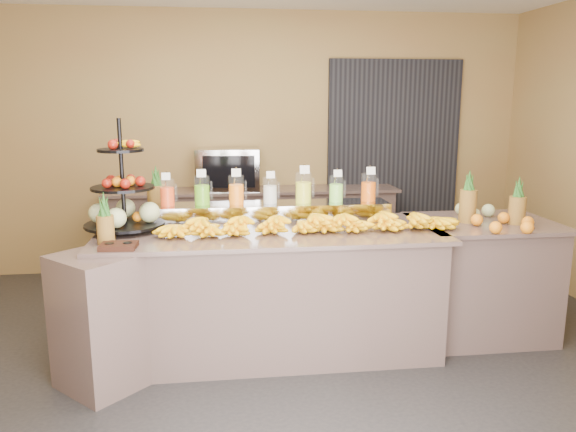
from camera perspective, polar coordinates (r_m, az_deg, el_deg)
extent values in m
plane|color=black|center=(4.14, -1.28, -15.05)|extent=(6.00, 6.00, 0.00)
cube|color=olive|center=(6.22, -3.77, 7.42)|extent=(6.00, 0.02, 2.80)
cube|color=black|center=(6.48, 10.62, 5.65)|extent=(1.50, 0.06, 2.20)
cube|color=gray|center=(4.24, -1.73, -7.79)|extent=(2.40, 0.90, 0.90)
cube|color=gray|center=(4.11, -1.77, -1.67)|extent=(2.50, 1.00, 0.03)
cube|color=gray|center=(3.93, -18.35, -10.05)|extent=(0.71, 0.71, 0.90)
cube|color=gray|center=(4.79, 18.95, -6.12)|extent=(1.00, 0.80, 0.90)
cube|color=gray|center=(4.67, 19.33, -0.68)|extent=(1.08, 0.88, 0.03)
cube|color=gray|center=(6.11, -3.50, -1.68)|extent=(3.00, 0.50, 0.90)
cube|color=gray|center=(6.02, -3.55, 2.63)|extent=(3.10, 0.55, 0.03)
cube|color=gray|center=(4.36, -1.82, 0.34)|extent=(1.85, 0.30, 0.15)
cylinder|color=silver|center=(4.33, -12.17, 2.36)|extent=(0.11, 0.11, 0.20)
cylinder|color=#E73C0F|center=(4.34, -12.15, 1.94)|extent=(0.10, 0.10, 0.14)
cylinder|color=gray|center=(4.33, -12.37, 2.97)|extent=(0.01, 0.01, 0.24)
cube|color=white|center=(4.26, -12.30, 3.95)|extent=(0.06, 0.02, 0.06)
cylinder|color=silver|center=(4.31, -8.73, 2.57)|extent=(0.12, 0.12, 0.22)
cylinder|color=#58B115|center=(4.32, -8.72, 2.11)|extent=(0.11, 0.11, 0.15)
cylinder|color=gray|center=(4.32, -8.95, 3.24)|extent=(0.01, 0.01, 0.26)
cube|color=white|center=(4.24, -8.81, 4.32)|extent=(0.07, 0.02, 0.06)
cylinder|color=silver|center=(4.31, -5.28, 2.66)|extent=(0.12, 0.12, 0.22)
cylinder|color=orange|center=(4.32, -5.27, 2.20)|extent=(0.11, 0.11, 0.15)
cylinder|color=gray|center=(4.32, -5.49, 3.33)|extent=(0.01, 0.01, 0.26)
cube|color=white|center=(4.24, -5.29, 4.41)|extent=(0.07, 0.02, 0.06)
cylinder|color=silver|center=(4.33, -1.83, 2.62)|extent=(0.11, 0.11, 0.20)
cylinder|color=beige|center=(4.34, -1.83, 2.20)|extent=(0.10, 0.10, 0.14)
cylinder|color=gray|center=(4.33, -2.03, 3.23)|extent=(0.01, 0.01, 0.24)
cube|color=white|center=(4.26, -1.78, 4.21)|extent=(0.06, 0.02, 0.05)
cylinder|color=silver|center=(4.36, 1.57, 2.90)|extent=(0.13, 0.13, 0.23)
cylinder|color=yellow|center=(4.37, 1.57, 2.42)|extent=(0.12, 0.12, 0.16)
cylinder|color=gray|center=(4.36, 1.35, 3.60)|extent=(0.01, 0.01, 0.28)
cube|color=white|center=(4.28, 1.70, 4.74)|extent=(0.07, 0.02, 0.06)
cylinder|color=silver|center=(4.41, 4.92, 2.76)|extent=(0.11, 0.11, 0.20)
cylinder|color=#84E24D|center=(4.42, 4.91, 2.34)|extent=(0.10, 0.10, 0.14)
cylinder|color=gray|center=(4.41, 4.72, 3.37)|extent=(0.01, 0.01, 0.24)
cube|color=white|center=(4.34, 5.09, 4.34)|extent=(0.06, 0.02, 0.06)
cylinder|color=silver|center=(4.47, 8.18, 2.90)|extent=(0.12, 0.12, 0.22)
cylinder|color=#E35200|center=(4.48, 8.17, 2.46)|extent=(0.11, 0.11, 0.15)
cylinder|color=gray|center=(4.47, 7.98, 3.54)|extent=(0.01, 0.01, 0.26)
cube|color=white|center=(4.40, 8.42, 4.57)|extent=(0.07, 0.02, 0.06)
ellipsoid|color=yellow|center=(4.02, -11.16, -1.17)|extent=(0.26, 0.20, 0.11)
ellipsoid|color=yellow|center=(4.01, -8.12, -1.09)|extent=(0.26, 0.20, 0.11)
ellipsoid|color=yellow|center=(4.01, -5.08, -1.01)|extent=(0.26, 0.20, 0.11)
ellipsoid|color=yellow|center=(4.03, -2.05, -0.93)|extent=(0.26, 0.20, 0.11)
ellipsoid|color=yellow|center=(4.05, 0.96, -0.85)|extent=(0.26, 0.20, 0.11)
ellipsoid|color=yellow|center=(4.08, 3.92, -0.76)|extent=(0.26, 0.20, 0.11)
ellipsoid|color=yellow|center=(4.13, 6.82, -0.68)|extent=(0.26, 0.20, 0.11)
ellipsoid|color=yellow|center=(4.19, 9.65, -0.59)|extent=(0.26, 0.20, 0.11)
ellipsoid|color=yellow|center=(4.25, 12.40, -0.51)|extent=(0.26, 0.20, 0.11)
ellipsoid|color=yellow|center=(4.33, 15.05, -0.43)|extent=(0.26, 0.20, 0.11)
ellipsoid|color=yellow|center=(4.00, -8.46, -0.03)|extent=(0.22, 0.18, 0.10)
ellipsoid|color=yellow|center=(4.00, -4.79, 0.07)|extent=(0.22, 0.18, 0.10)
ellipsoid|color=yellow|center=(4.02, -1.15, 0.16)|extent=(0.22, 0.18, 0.10)
ellipsoid|color=yellow|center=(4.05, 2.45, 0.25)|extent=(0.22, 0.18, 0.10)
ellipsoid|color=yellow|center=(4.10, 5.98, 0.34)|extent=(0.22, 0.18, 0.10)
ellipsoid|color=yellow|center=(4.17, 9.40, 0.43)|extent=(0.22, 0.18, 0.10)
ellipsoid|color=yellow|center=(4.24, 12.71, 0.51)|extent=(0.22, 0.18, 0.10)
cylinder|color=black|center=(4.20, -16.51, 3.99)|extent=(0.04, 0.04, 0.81)
cylinder|color=black|center=(4.26, -16.23, -0.81)|extent=(0.74, 0.74, 0.02)
cylinder|color=black|center=(4.22, -16.44, 2.78)|extent=(0.58, 0.58, 0.02)
cylinder|color=black|center=(4.18, -16.65, 6.43)|extent=(0.41, 0.41, 0.02)
sphere|color=#B4BD82|center=(4.22, -13.88, 0.39)|extent=(0.15, 0.15, 0.15)
sphere|color=maroon|center=(4.19, -14.77, 3.45)|extent=(0.07, 0.07, 0.07)
sphere|color=orange|center=(4.27, -17.46, -0.18)|extent=(0.08, 0.08, 0.08)
cube|color=black|center=(3.77, -16.82, -2.92)|extent=(0.24, 0.19, 0.03)
cylinder|color=brown|center=(3.89, -18.04, -1.34)|extent=(0.11, 0.11, 0.19)
cone|color=#1E4517|center=(3.86, -18.20, 1.21)|extent=(0.06, 0.06, 0.16)
cylinder|color=brown|center=(4.55, -13.14, 1.33)|extent=(0.15, 0.15, 0.28)
cone|color=#1E4517|center=(4.52, -13.27, 4.06)|extent=(0.07, 0.07, 0.16)
cylinder|color=brown|center=(4.57, 17.79, 0.97)|extent=(0.14, 0.14, 0.25)
cylinder|color=brown|center=(4.64, 22.24, 0.55)|extent=(0.13, 0.13, 0.21)
ellipsoid|color=orange|center=(4.43, 21.02, -0.65)|extent=(0.38, 0.25, 0.10)
cube|color=gray|center=(5.97, -6.08, 4.78)|extent=(0.69, 0.50, 0.44)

